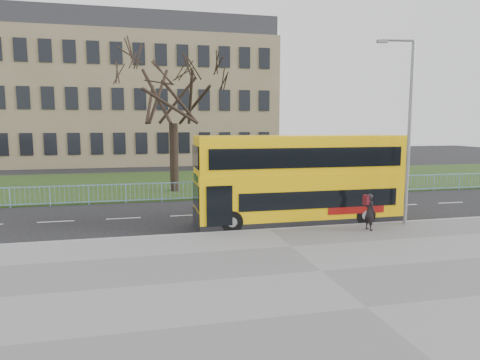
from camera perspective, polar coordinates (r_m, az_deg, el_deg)
name	(u,v)px	position (r m, az deg, el deg)	size (l,w,h in m)	color
ground	(259,224)	(19.31, 2.61, -5.83)	(120.00, 120.00, 0.00)	black
pavement	(321,273)	(13.18, 10.75, -12.05)	(80.00, 10.50, 0.12)	slate
kerb	(270,230)	(17.85, 3.97, -6.71)	(80.00, 0.20, 0.14)	gray
grass_verge	(209,182)	(33.09, -4.10, -0.21)	(80.00, 15.40, 0.08)	#213914
guard_railing	(230,190)	(25.51, -1.39, -1.31)	(40.00, 0.12, 1.10)	#7CB1DD
bare_tree	(173,110)	(28.19, -8.91, 9.19)	(7.36, 7.36, 10.52)	black
civic_building	(140,103)	(53.16, -13.17, 10.01)	(30.00, 15.00, 14.00)	#7E7050
yellow_bus	(300,177)	(19.20, 8.01, 0.36)	(9.30, 2.27, 3.89)	yellow
pedestrian	(370,212)	(18.29, 16.89, -4.09)	(0.55, 0.36, 1.51)	black
street_lamp	(407,125)	(19.51, 21.42, 6.79)	(1.64, 0.38, 7.78)	gray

